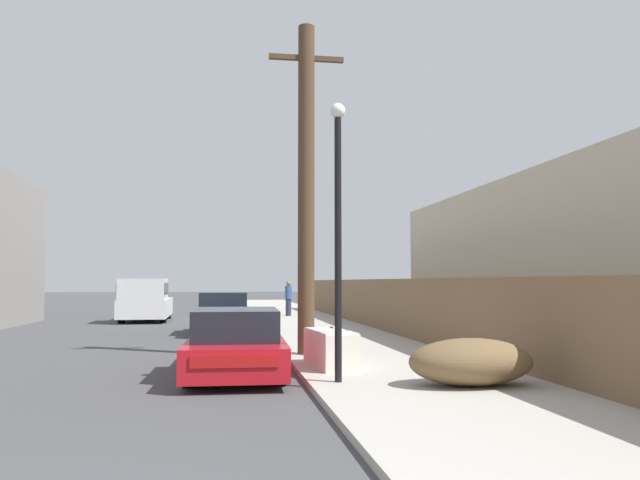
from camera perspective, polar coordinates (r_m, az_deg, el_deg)
The scene contains 11 objects.
sidewalk_curb at distance 27.18m, azimuth -1.37°, elevation -7.50°, with size 4.20×63.00×0.12m, color #ADA89E.
discarded_fridge at distance 12.53m, azimuth 0.95°, elevation -9.88°, with size 0.84×1.89×0.74m.
parked_sports_car_red at distance 12.35m, azimuth -7.68°, elevation -9.44°, with size 1.95×4.69×1.28m.
car_parked_mid at distance 22.02m, azimuth -8.81°, elevation -6.74°, with size 1.91×4.13×1.44m.
pickup_truck at distance 29.42m, azimuth -15.69°, elevation -5.33°, with size 2.18×5.29×1.93m.
utility_pole at distance 14.80m, azimuth -1.27°, elevation 5.08°, with size 1.80×0.39×7.81m.
street_lamp at distance 10.63m, azimuth 1.66°, elevation 1.98°, with size 0.26×0.26×4.75m.
brush_pile at distance 10.59m, azimuth 13.64°, elevation -10.77°, with size 2.07×1.30×0.76m.
wooden_fence at distance 21.66m, azimuth 5.85°, elevation -5.91°, with size 0.08×36.79×1.77m, color brown.
building_right_house at distance 19.18m, azimuth 26.29°, elevation -1.60°, with size 6.00×20.78×4.82m, color beige.
pedestrian at distance 30.92m, azimuth -2.90°, elevation -5.30°, with size 0.34×0.34×1.72m.
Camera 1 is at (1.77, -3.39, 1.80)m, focal length 35.00 mm.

